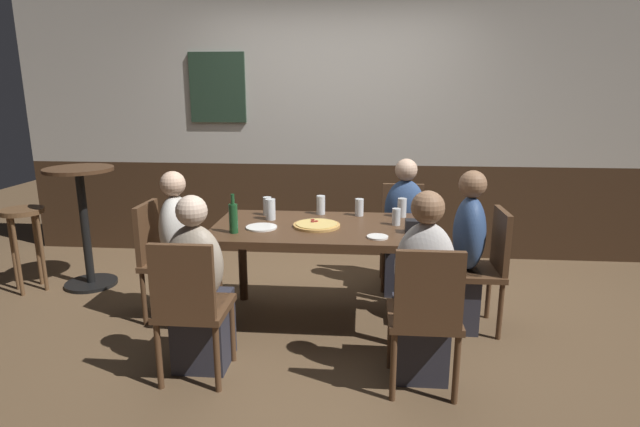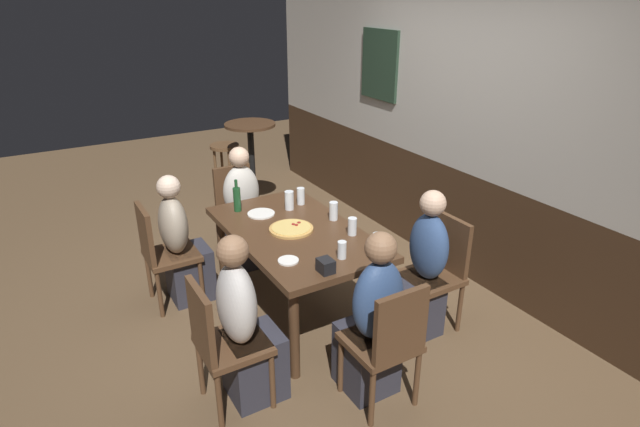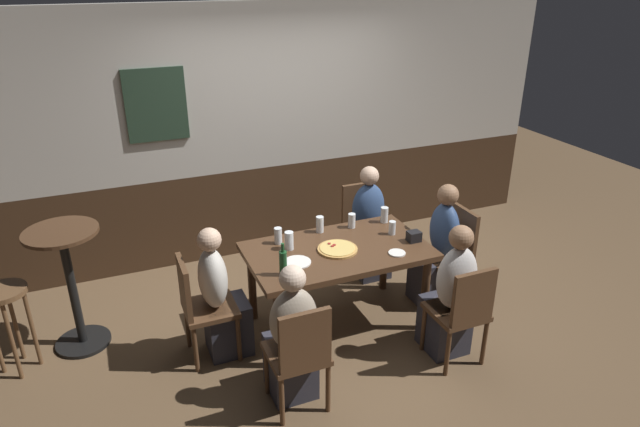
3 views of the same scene
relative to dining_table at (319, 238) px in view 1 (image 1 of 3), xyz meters
The scene contains 26 objects.
ground_plane 0.65m from the dining_table, ahead, with size 12.00×12.00×0.00m, color brown.
wall_back 1.77m from the dining_table, 90.27° to the left, with size 6.40×0.13×2.60m.
dining_table is the anchor object (origin of this frame).
chair_left_near 1.09m from the dining_table, 127.85° to the right, with size 0.40×0.40×0.88m.
chair_right_near 1.09m from the dining_table, 52.15° to the right, with size 0.40×0.40×0.88m.
chair_head_east 1.18m from the dining_table, ahead, with size 0.40×0.40×0.88m.
chair_head_west 1.18m from the dining_table, behind, with size 0.40×0.40×0.88m.
chair_right_far 1.09m from the dining_table, 52.15° to the left, with size 0.40×0.40×0.88m.
person_left_near 0.98m from the dining_table, 133.88° to the right, with size 0.34×0.37×1.10m.
person_right_near 0.98m from the dining_table, 46.20° to the right, with size 0.34×0.37×1.15m.
person_head_east 1.02m from the dining_table, ahead, with size 0.37×0.34×1.15m.
person_head_west 1.02m from the dining_table, behind, with size 0.37×0.34×1.12m.
person_right_far 0.98m from the dining_table, 46.17° to the left, with size 0.34×0.37×1.13m.
pizza 0.10m from the dining_table, 119.88° to the right, with size 0.33×0.33×0.03m.
beer_glass_half 0.43m from the dining_table, 158.45° to the left, with size 0.07×0.07×0.16m.
highball_clear 0.38m from the dining_table, 92.59° to the left, with size 0.07×0.07×0.15m.
tumbler_short 0.53m from the dining_table, 146.43° to the left, with size 0.07×0.07×0.14m.
beer_glass_tall 0.46m from the dining_table, 49.10° to the left, with size 0.07×0.07×0.13m.
pint_glass_stout 0.70m from the dining_table, 27.41° to the left, with size 0.07×0.07×0.14m.
pint_glass_pale 0.57m from the dining_table, ahead, with size 0.06×0.06×0.12m.
beer_bottle_green 0.64m from the dining_table, 157.47° to the right, with size 0.06×0.06×0.27m.
plate_white_large 0.42m from the dining_table, 166.15° to the right, with size 0.22×0.22×0.01m, color white.
plate_white_small 0.50m from the dining_table, 32.99° to the right, with size 0.14×0.14×0.01m, color white.
condiment_caddy 0.68m from the dining_table, 10.65° to the right, with size 0.11×0.09×0.09m, color black.
side_bar_table 2.15m from the dining_table, 165.24° to the left, with size 0.56×0.56×1.05m.
bar_stool 2.56m from the dining_table, behind, with size 0.34×0.34×0.72m.
Camera 1 is at (0.31, -3.46, 1.68)m, focal length 28.29 mm.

